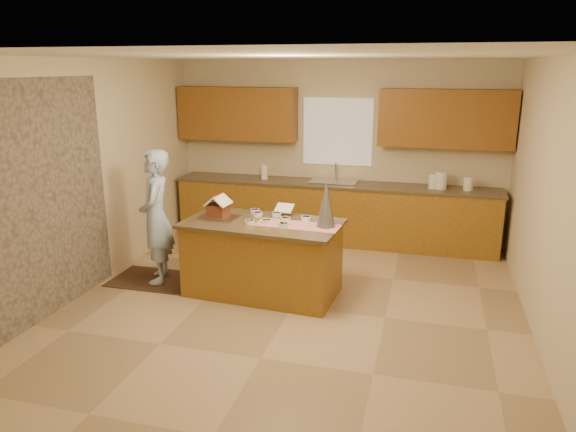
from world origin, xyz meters
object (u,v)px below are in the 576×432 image
object	(u,v)px
island_base	(262,259)
tinsel_tree	(326,204)
boy	(156,217)
gingerbread_house	(219,209)

from	to	relation	value
island_base	tinsel_tree	world-z (taller)	tinsel_tree
island_base	boy	world-z (taller)	boy
island_base	tinsel_tree	bearing A→B (deg)	3.67
tinsel_tree	gingerbread_house	size ratio (longest dim) A/B	1.84
island_base	tinsel_tree	distance (m)	1.04
boy	gingerbread_house	bearing A→B (deg)	66.43
tinsel_tree	boy	size ratio (longest dim) A/B	0.32
tinsel_tree	gingerbread_house	xyz separation A→B (m)	(-1.27, -0.00, -0.14)
island_base	gingerbread_house	size ratio (longest dim) A/B	6.02
tinsel_tree	gingerbread_house	bearing A→B (deg)	-179.81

